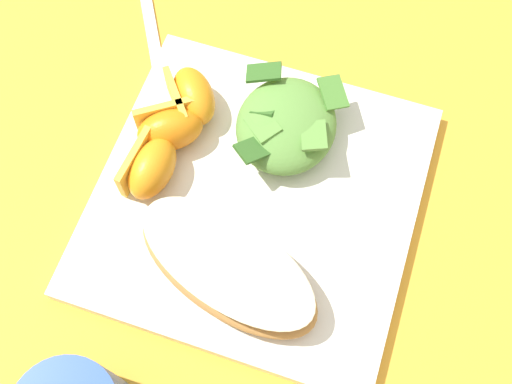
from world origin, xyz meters
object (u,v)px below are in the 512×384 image
(orange_wedge_rear, at_px, (150,167))
(orange_wedge_middle, at_px, (170,128))
(cheesy_pizza_bread, at_px, (233,268))
(white_plate, at_px, (256,200))
(metal_fork, at_px, (155,48))
(green_salad_pile, at_px, (286,125))
(orange_wedge_front, at_px, (192,97))

(orange_wedge_rear, bearing_deg, orange_wedge_middle, 177.68)
(orange_wedge_rear, bearing_deg, cheesy_pizza_bread, 57.63)
(white_plate, bearing_deg, cheesy_pizza_bread, 3.79)
(orange_wedge_middle, distance_m, metal_fork, 0.12)
(white_plate, bearing_deg, metal_fork, -130.33)
(green_salad_pile, bearing_deg, cheesy_pizza_bread, -0.61)
(white_plate, distance_m, orange_wedge_rear, 0.10)
(green_salad_pile, distance_m, orange_wedge_rear, 0.13)
(orange_wedge_middle, bearing_deg, green_salad_pile, 110.14)
(white_plate, height_order, metal_fork, white_plate)
(orange_wedge_front, xyz_separation_m, orange_wedge_rear, (0.08, -0.01, 0.00))
(cheesy_pizza_bread, height_order, orange_wedge_front, orange_wedge_front)
(white_plate, height_order, cheesy_pizza_bread, cheesy_pizza_bread)
(orange_wedge_rear, bearing_deg, white_plate, 96.77)
(orange_wedge_front, bearing_deg, cheesy_pizza_bread, 32.37)
(orange_wedge_front, xyz_separation_m, metal_fork, (-0.06, -0.07, -0.03))
(white_plate, relative_size, green_salad_pile, 2.45)
(orange_wedge_rear, bearing_deg, orange_wedge_front, 173.64)
(green_salad_pile, distance_m, metal_fork, 0.17)
(cheesy_pizza_bread, distance_m, metal_fork, 0.26)
(white_plate, xyz_separation_m, metal_fork, (-0.13, -0.15, -0.01))
(white_plate, distance_m, green_salad_pile, 0.07)
(cheesy_pizza_bread, bearing_deg, orange_wedge_middle, -137.10)
(green_salad_pile, xyz_separation_m, orange_wedge_rear, (0.08, -0.10, -0.00))
(orange_wedge_middle, bearing_deg, orange_wedge_front, 169.19)
(green_salad_pile, relative_size, orange_wedge_middle, 1.64)
(orange_wedge_front, distance_m, orange_wedge_middle, 0.04)
(orange_wedge_front, height_order, metal_fork, orange_wedge_front)
(orange_wedge_middle, xyz_separation_m, orange_wedge_rear, (0.04, -0.00, 0.00))
(green_salad_pile, bearing_deg, orange_wedge_front, -90.77)
(cheesy_pizza_bread, height_order, orange_wedge_rear, orange_wedge_rear)
(white_plate, bearing_deg, orange_wedge_middle, -108.43)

